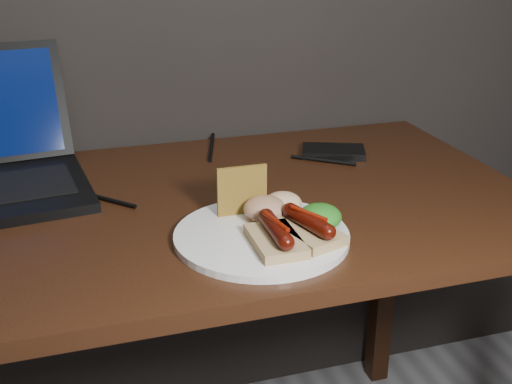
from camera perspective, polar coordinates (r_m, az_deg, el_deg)
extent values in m
cube|color=#381A0E|center=(1.16, -9.16, -1.97)|extent=(1.40, 0.70, 0.03)
cube|color=#381A0E|center=(1.78, 11.40, -6.52)|extent=(0.05, 0.05, 0.72)
cube|color=black|center=(1.41, 6.89, 3.58)|extent=(0.15, 0.12, 0.02)
cylinder|color=black|center=(1.21, -13.96, -0.41)|extent=(0.13, 0.14, 0.01)
cylinder|color=black|center=(1.46, -3.95, 4.27)|extent=(0.07, 0.21, 0.01)
cylinder|color=black|center=(1.36, 5.98, 2.82)|extent=(0.12, 0.09, 0.01)
cylinder|color=white|center=(1.02, 0.49, -3.93)|extent=(0.34, 0.34, 0.01)
cube|color=tan|center=(0.98, 1.75, -4.38)|extent=(0.07, 0.12, 0.02)
cylinder|color=#510F05|center=(0.97, 1.77, -3.30)|extent=(0.03, 0.10, 0.02)
sphere|color=#510F05|center=(0.93, 2.71, -4.52)|extent=(0.03, 0.02, 0.02)
sphere|color=#510F05|center=(1.01, 0.91, -2.16)|extent=(0.03, 0.02, 0.02)
cylinder|color=#651004|center=(0.96, 1.78, -2.63)|extent=(0.02, 0.07, 0.01)
cube|color=tan|center=(1.01, 4.64, -3.62)|extent=(0.10, 0.13, 0.02)
cylinder|color=#510F05|center=(1.00, 4.68, -2.56)|extent=(0.05, 0.10, 0.02)
sphere|color=#510F05|center=(0.96, 6.42, -3.56)|extent=(0.03, 0.02, 0.02)
sphere|color=#510F05|center=(1.03, 3.05, -1.63)|extent=(0.03, 0.02, 0.02)
cylinder|color=#651004|center=(0.99, 4.70, -1.91)|extent=(0.04, 0.07, 0.01)
cube|color=#AE862F|center=(1.07, -1.25, 0.15)|extent=(0.09, 0.01, 0.08)
ellipsoid|color=#1E5911|center=(1.03, 5.71, -2.19)|extent=(0.07, 0.07, 0.04)
ellipsoid|color=maroon|center=(1.06, 0.82, -1.49)|extent=(0.07, 0.07, 0.04)
ellipsoid|color=beige|center=(1.08, 2.41, -0.98)|extent=(0.06, 0.06, 0.04)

